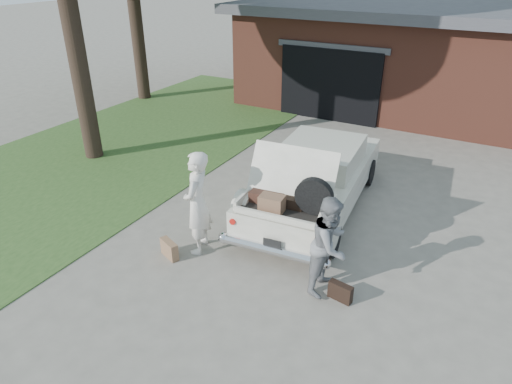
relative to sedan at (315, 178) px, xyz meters
The scene contains 8 objects.
ground 2.53m from the sedan, 98.33° to the right, with size 90.00×90.00×0.00m, color gray.
grass_strip 5.92m from the sedan, behind, with size 6.00×16.00×0.02m, color #2D4C1E.
house 9.14m from the sedan, 86.03° to the left, with size 12.80×7.80×3.30m.
sedan is the anchor object (origin of this frame).
woman_left 2.66m from the sedan, 116.65° to the right, with size 0.68×0.44×1.86m, color silver.
woman_right 2.56m from the sedan, 62.54° to the right, with size 0.77×0.60×1.59m, color gray.
suitcase_left 3.24m from the sedan, 118.03° to the right, with size 0.41×0.13×0.32m, color #92694A.
suitcase_right 2.90m from the sedan, 59.18° to the right, with size 0.38×0.12×0.29m, color black.
Camera 1 is at (3.33, -5.39, 4.66)m, focal length 32.00 mm.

